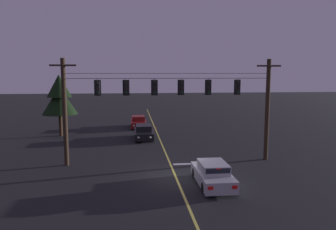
# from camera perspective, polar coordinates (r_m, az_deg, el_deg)

# --- Properties ---
(ground_plane) EXTENTS (180.00, 180.00, 0.00)m
(ground_plane) POSITION_cam_1_polar(r_m,az_deg,el_deg) (20.86, 1.37, -10.83)
(ground_plane) COLOR black
(lane_centre_stripe) EXTENTS (0.14, 60.00, 0.01)m
(lane_centre_stripe) POSITION_cam_1_polar(r_m,az_deg,el_deg) (29.92, -1.06, -5.23)
(lane_centre_stripe) COLOR #D1C64C
(lane_centre_stripe) RESTS_ON ground
(stop_bar_paint) EXTENTS (3.40, 0.36, 0.01)m
(stop_bar_paint) POSITION_cam_1_polar(r_m,az_deg,el_deg) (23.84, 5.02, -8.52)
(stop_bar_paint) COLOR silver
(stop_bar_paint) RESTS_ON ground
(signal_span_assembly) EXTENTS (16.55, 0.32, 7.56)m
(signal_span_assembly) POSITION_cam_1_polar(r_m,az_deg,el_deg) (23.38, 0.27, 1.00)
(signal_span_assembly) COLOR #2D2116
(signal_span_assembly) RESTS_ON ground
(traffic_light_leftmost) EXTENTS (0.48, 0.41, 1.22)m
(traffic_light_leftmost) POSITION_cam_1_polar(r_m,az_deg,el_deg) (23.21, -12.34, 4.70)
(traffic_light_leftmost) COLOR black
(traffic_light_left_inner) EXTENTS (0.48, 0.41, 1.22)m
(traffic_light_left_inner) POSITION_cam_1_polar(r_m,az_deg,el_deg) (23.09, -7.42, 4.79)
(traffic_light_left_inner) COLOR black
(traffic_light_centre) EXTENTS (0.48, 0.41, 1.22)m
(traffic_light_centre) POSITION_cam_1_polar(r_m,az_deg,el_deg) (23.14, -2.38, 4.85)
(traffic_light_centre) COLOR black
(traffic_light_right_inner) EXTENTS (0.48, 0.41, 1.22)m
(traffic_light_right_inner) POSITION_cam_1_polar(r_m,az_deg,el_deg) (23.35, 2.34, 4.87)
(traffic_light_right_inner) COLOR black
(traffic_light_rightmost) EXTENTS (0.48, 0.41, 1.22)m
(traffic_light_rightmost) POSITION_cam_1_polar(r_m,az_deg,el_deg) (23.74, 7.18, 4.86)
(traffic_light_rightmost) COLOR black
(traffic_light_far_right) EXTENTS (0.48, 0.41, 1.22)m
(traffic_light_far_right) POSITION_cam_1_polar(r_m,az_deg,el_deg) (24.35, 12.21, 4.81)
(traffic_light_far_right) COLOR black
(car_waiting_near_lane) EXTENTS (1.80, 4.33, 1.39)m
(car_waiting_near_lane) POSITION_cam_1_polar(r_m,az_deg,el_deg) (19.38, 7.87, -10.32)
(car_waiting_near_lane) COLOR #A5A5AD
(car_waiting_near_lane) RESTS_ON ground
(car_oncoming_lead) EXTENTS (1.80, 4.42, 1.39)m
(car_oncoming_lead) POSITION_cam_1_polar(r_m,az_deg,el_deg) (32.53, -4.32, -3.08)
(car_oncoming_lead) COLOR black
(car_oncoming_lead) RESTS_ON ground
(car_oncoming_trailing) EXTENTS (1.80, 4.42, 1.39)m
(car_oncoming_trailing) POSITION_cam_1_polar(r_m,az_deg,el_deg) (39.50, -5.25, -1.25)
(car_oncoming_trailing) COLOR maroon
(car_oncoming_trailing) RESTS_ON ground
(tree_verge_near) EXTENTS (3.60, 3.60, 6.43)m
(tree_verge_near) POSITION_cam_1_polar(r_m,az_deg,el_deg) (35.33, -18.59, 3.11)
(tree_verge_near) COLOR #332316
(tree_verge_near) RESTS_ON ground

